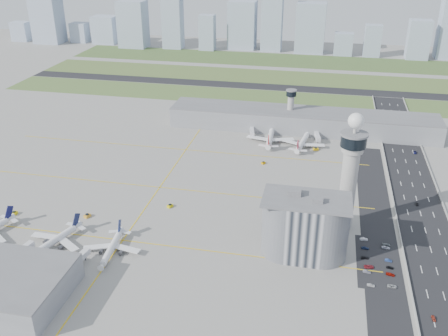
% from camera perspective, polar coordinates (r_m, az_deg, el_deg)
% --- Properties ---
extents(ground, '(1000.00, 1000.00, 0.00)m').
position_cam_1_polar(ground, '(278.78, -1.48, -5.84)').
color(ground, '#9C9991').
extents(grass_strip_0, '(480.00, 50.00, 0.08)m').
position_cam_1_polar(grass_strip_0, '(484.71, 2.31, 8.16)').
color(grass_strip_0, '#4C6630').
rests_on(grass_strip_0, ground).
extents(grass_strip_1, '(480.00, 60.00, 0.08)m').
position_cam_1_polar(grass_strip_1, '(555.86, 3.65, 10.43)').
color(grass_strip_1, '#516731').
rests_on(grass_strip_1, ground).
extents(grass_strip_2, '(480.00, 70.00, 0.08)m').
position_cam_1_polar(grass_strip_2, '(632.74, 4.75, 12.28)').
color(grass_strip_2, '#415E2C').
rests_on(grass_strip_2, ground).
extents(runway, '(480.00, 22.00, 0.10)m').
position_cam_1_polar(runway, '(519.67, 3.01, 9.36)').
color(runway, black).
rests_on(runway, ground).
extents(highway, '(28.00, 500.00, 0.10)m').
position_cam_1_polar(highway, '(279.47, 22.38, -7.92)').
color(highway, black).
rests_on(highway, ground).
extents(barrier_left, '(0.60, 500.00, 1.20)m').
position_cam_1_polar(barrier_left, '(276.56, 19.54, -7.64)').
color(barrier_left, '#9E9E99').
rests_on(barrier_left, ground).
extents(landside_road, '(18.00, 260.00, 0.08)m').
position_cam_1_polar(landside_road, '(266.93, 17.39, -8.74)').
color(landside_road, black).
rests_on(landside_road, ground).
extents(parking_lot, '(20.00, 44.00, 0.10)m').
position_cam_1_polar(parking_lot, '(256.81, 17.13, -10.19)').
color(parking_lot, black).
rests_on(parking_lot, ground).
extents(taxiway_line_h_0, '(260.00, 0.60, 0.01)m').
position_cam_1_polar(taxiway_line_h_0, '(266.10, -11.49, -8.11)').
color(taxiway_line_h_0, yellow).
rests_on(taxiway_line_h_0, ground).
extents(taxiway_line_h_1, '(260.00, 0.60, 0.01)m').
position_cam_1_polar(taxiway_line_h_1, '(313.91, -7.36, -2.21)').
color(taxiway_line_h_1, yellow).
rests_on(taxiway_line_h_1, ground).
extents(taxiway_line_h_2, '(260.00, 0.60, 0.01)m').
position_cam_1_polar(taxiway_line_h_2, '(365.33, -4.38, 2.09)').
color(taxiway_line_h_2, yellow).
rests_on(taxiway_line_h_2, ground).
extents(taxiway_line_v, '(0.60, 260.00, 0.01)m').
position_cam_1_polar(taxiway_line_v, '(313.91, -7.36, -2.21)').
color(taxiway_line_v, yellow).
rests_on(taxiway_line_v, ground).
extents(control_tower, '(14.00, 14.00, 64.50)m').
position_cam_1_polar(control_tower, '(263.93, 14.24, 0.05)').
color(control_tower, '#ADAAA5').
rests_on(control_tower, ground).
extents(secondary_tower, '(8.60, 8.60, 31.90)m').
position_cam_1_polar(secondary_tower, '(402.46, 7.62, 7.07)').
color(secondary_tower, '#ADAAA5').
rests_on(secondary_tower, ground).
extents(admin_building, '(42.00, 24.00, 33.50)m').
position_cam_1_polar(admin_building, '(246.41, 9.22, -6.64)').
color(admin_building, '#B2B2B7').
rests_on(admin_building, ground).
extents(terminal_pier, '(210.00, 32.00, 15.80)m').
position_cam_1_polar(terminal_pier, '(403.64, 8.92, 5.39)').
color(terminal_pier, gray).
rests_on(terminal_pier, ground).
extents(airplane_near_b, '(40.45, 44.04, 10.21)m').
position_cam_1_polar(airplane_near_b, '(268.39, -18.87, -7.47)').
color(airplane_near_b, white).
rests_on(airplane_near_b, ground).
extents(airplane_near_c, '(32.58, 37.21, 9.65)m').
position_cam_1_polar(airplane_near_c, '(255.11, -12.80, -8.57)').
color(airplane_near_c, white).
rests_on(airplane_near_c, ground).
extents(airplane_far_a, '(37.66, 43.79, 11.89)m').
position_cam_1_polar(airplane_far_a, '(378.71, 5.34, 3.90)').
color(airplane_far_a, white).
rests_on(airplane_far_a, ground).
extents(airplane_far_b, '(38.78, 43.74, 11.00)m').
position_cam_1_polar(airplane_far_b, '(373.54, 9.01, 3.30)').
color(airplane_far_b, white).
rests_on(airplane_far_b, ground).
extents(jet_bridge_near_1, '(5.39, 14.31, 5.70)m').
position_cam_1_polar(jet_bridge_near_1, '(261.85, -23.02, -9.73)').
color(jet_bridge_near_1, silver).
rests_on(jet_bridge_near_1, ground).
extents(jet_bridge_near_2, '(5.39, 14.31, 5.70)m').
position_cam_1_polar(jet_bridge_near_2, '(247.26, -17.14, -10.94)').
color(jet_bridge_near_2, silver).
rests_on(jet_bridge_near_2, ground).
extents(jet_bridge_far_0, '(5.39, 14.31, 5.70)m').
position_cam_1_polar(jet_bridge_far_0, '(393.83, 3.19, 4.37)').
color(jet_bridge_far_0, silver).
rests_on(jet_bridge_far_0, ground).
extents(jet_bridge_far_1, '(5.39, 14.31, 5.70)m').
position_cam_1_polar(jet_bridge_far_1, '(390.17, 10.48, 3.75)').
color(jet_bridge_far_1, silver).
rests_on(jet_bridge_far_1, ground).
extents(tug_0, '(2.42, 3.51, 2.04)m').
position_cam_1_polar(tug_0, '(306.02, -22.85, -4.76)').
color(tug_0, yellow).
rests_on(tug_0, ground).
extents(tug_1, '(3.23, 2.65, 1.62)m').
position_cam_1_polar(tug_1, '(285.60, -16.54, -6.00)').
color(tug_1, '#E4C800').
rests_on(tug_1, ground).
extents(tug_2, '(3.53, 4.17, 2.06)m').
position_cam_1_polar(tug_2, '(290.10, -15.36, -5.26)').
color(tug_2, gold).
rests_on(tug_2, ground).
extents(tug_3, '(3.47, 3.91, 1.89)m').
position_cam_1_polar(tug_3, '(291.19, -6.19, -4.30)').
color(tug_3, '#D1C20A').
rests_on(tug_3, ground).
extents(tug_4, '(3.12, 3.35, 1.61)m').
position_cam_1_polar(tug_4, '(343.02, 4.52, 0.61)').
color(tug_4, '#D79401').
rests_on(tug_4, ground).
extents(tug_5, '(4.32, 3.81, 2.09)m').
position_cam_1_polar(tug_5, '(369.29, 10.44, 2.17)').
color(tug_5, yellow).
rests_on(tug_5, ground).
extents(car_lot_0, '(3.64, 1.73, 1.20)m').
position_cam_1_polar(car_lot_0, '(240.32, 16.45, -12.71)').
color(car_lot_0, white).
rests_on(car_lot_0, ground).
extents(car_lot_1, '(3.87, 1.61, 1.25)m').
position_cam_1_polar(car_lot_1, '(247.83, 16.02, -11.32)').
color(car_lot_1, slate).
rests_on(car_lot_1, ground).
extents(car_lot_2, '(4.95, 2.84, 1.30)m').
position_cam_1_polar(car_lot_2, '(251.30, 16.23, -10.77)').
color(car_lot_2, maroon).
rests_on(car_lot_2, ground).
extents(car_lot_3, '(3.94, 1.94, 1.10)m').
position_cam_1_polar(car_lot_3, '(256.94, 15.80, -9.84)').
color(car_lot_3, black).
rests_on(car_lot_3, ground).
extents(car_lot_4, '(3.84, 1.71, 1.28)m').
position_cam_1_polar(car_lot_4, '(263.90, 15.82, -8.78)').
color(car_lot_4, navy).
rests_on(car_lot_4, ground).
extents(car_lot_5, '(4.07, 1.78, 1.30)m').
position_cam_1_polar(car_lot_5, '(270.55, 15.69, -7.83)').
color(car_lot_5, white).
rests_on(car_lot_5, ground).
extents(car_lot_6, '(4.35, 2.13, 1.19)m').
position_cam_1_polar(car_lot_6, '(242.43, 18.68, -12.69)').
color(car_lot_6, '#A7A9AA').
rests_on(car_lot_6, ground).
extents(car_lot_7, '(4.31, 2.28, 1.19)m').
position_cam_1_polar(car_lot_7, '(249.43, 18.49, -11.45)').
color(car_lot_7, '#951107').
rests_on(car_lot_7, ground).
extents(car_lot_8, '(3.47, 1.80, 1.13)m').
position_cam_1_polar(car_lot_8, '(253.81, 18.44, -10.73)').
color(car_lot_8, black).
rests_on(car_lot_8, ground).
extents(car_lot_9, '(3.57, 1.73, 1.13)m').
position_cam_1_polar(car_lot_9, '(258.41, 18.28, -9.99)').
color(car_lot_9, navy).
rests_on(car_lot_9, ground).
extents(car_lot_10, '(4.33, 2.29, 1.16)m').
position_cam_1_polar(car_lot_10, '(267.31, 18.00, -8.64)').
color(car_lot_10, silver).
rests_on(car_lot_10, ground).
extents(car_lot_11, '(4.08, 1.83, 1.16)m').
position_cam_1_polar(car_lot_11, '(269.64, 18.06, -8.33)').
color(car_lot_11, slate).
rests_on(car_lot_11, ground).
extents(car_hw_0, '(1.67, 3.52, 1.16)m').
position_cam_1_polar(car_hw_0, '(231.61, 22.84, -15.56)').
color(car_hw_0, '#9D3524').
rests_on(car_hw_0, ground).
extents(car_hw_1, '(1.34, 3.57, 1.17)m').
position_cam_1_polar(car_hw_1, '(312.93, 21.21, -3.86)').
color(car_hw_1, black).
rests_on(car_hw_1, ground).
extents(car_hw_2, '(2.43, 4.73, 1.28)m').
position_cam_1_polar(car_hw_2, '(383.83, 20.99, 1.68)').
color(car_hw_2, navy).
rests_on(car_hw_2, ground).
extents(car_hw_4, '(1.87, 3.71, 1.21)m').
position_cam_1_polar(car_hw_4, '(437.60, 18.21, 4.99)').
color(car_hw_4, gray).
rests_on(car_hw_4, ground).
extents(skyline_bldg_0, '(24.05, 19.24, 26.50)m').
position_cam_1_polar(skyline_bldg_0, '(794.72, -22.16, 14.27)').
color(skyline_bldg_0, '#9EADC1').
rests_on(skyline_bldg_0, ground).
extents(skyline_bldg_1, '(37.63, 30.10, 65.60)m').
position_cam_1_polar(skyline_bldg_1, '(763.72, -19.53, 15.78)').
color(skyline_bldg_1, '#9EADC1').
rests_on(skyline_bldg_1, ground).
extents(skyline_bldg_2, '(22.81, 18.25, 26.79)m').
position_cam_1_polar(skyline_bldg_2, '(758.38, -16.15, 14.66)').
color(skyline_bldg_2, '#9EADC1').
rests_on(skyline_bldg_2, ground).
extents(skyline_bldg_3, '(32.30, 25.84, 36.93)m').
position_cam_1_polar(skyline_bldg_3, '(741.65, -13.40, 15.13)').
color(skyline_bldg_3, '#9EADC1').
rests_on(skyline_bldg_3, ground).
extents(skyline_bldg_4, '(35.81, 28.65, 60.36)m').
position_cam_1_polar(skyline_bldg_4, '(706.20, -10.36, 15.86)').
color(skyline_bldg_4, '#9EADC1').
rests_on(skyline_bldg_4, ground).
extents(skyline_bldg_5, '(25.49, 20.39, 66.89)m').
position_cam_1_polar(skyline_bldg_5, '(691.69, -5.88, 16.20)').
color(skyline_bldg_5, '#9EADC1').
rests_on(skyline_bldg_5, ground).
extents(skyline_bldg_6, '(20.04, 16.03, 45.20)m').
position_cam_1_polar(skyline_bldg_6, '(679.28, -1.92, 15.22)').
color(skyline_bldg_6, '#9EADC1').
rests_on(skyline_bldg_6, ground).
extents(skyline_bldg_7, '(35.76, 28.61, 61.22)m').
position_cam_1_polar(skyline_bldg_7, '(687.52, 2.10, 16.02)').
color(skyline_bldg_7, '#9EADC1').
rests_on(skyline_bldg_7, ground).
extents(skyline_bldg_8, '(26.33, 21.06, 83.39)m').
position_cam_1_polar(skyline_bldg_8, '(674.95, 5.53, 16.69)').
color(skyline_bldg_8, '#9EADC1').
rests_on(skyline_bldg_8, ground).
extents(skyline_bldg_9, '(36.96, 29.57, 62.11)m').
position_cam_1_polar(skyline_bldg_9, '(673.71, 9.85, 15.51)').
color(skyline_bldg_9, '#9EADC1').
rests_on(skyline_bldg_9, ground).
extents(skyline_bldg_10, '(23.01, 18.41, 27.75)m').
position_cam_1_polar(skyline_bldg_10, '(668.12, 13.48, 13.61)').
color(skyline_bldg_10, '#9EADC1').
rests_on(skyline_bldg_10, ground).
extents(skyline_bldg_11, '(20.22, 16.18, 38.97)m').
position_cam_1_polar(skyline_bldg_11, '(668.54, 16.61, 13.76)').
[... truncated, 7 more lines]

